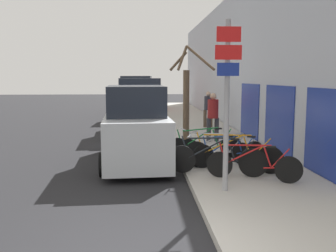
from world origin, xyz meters
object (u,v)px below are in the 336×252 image
(bicycle_3, at_px, (229,152))
(bicycle_1, at_px, (217,159))
(signpost, at_px, (227,98))
(parked_car_2, at_px, (137,100))
(street_tree, at_px, (187,101))
(bicycle_0, at_px, (253,165))
(bicycle_5, at_px, (205,146))
(parked_car_3, at_px, (141,97))
(pedestrian_far, at_px, (208,107))
(bicycle_4, at_px, (215,149))
(pedestrian_near, at_px, (213,114))
(bicycle_2, at_px, (232,155))
(parked_car_1, at_px, (138,109))
(parked_car_0, at_px, (136,128))

(bicycle_3, bearing_deg, bicycle_1, 134.47)
(signpost, bearing_deg, parked_car_2, 97.62)
(street_tree, bearing_deg, bicycle_1, -85.57)
(bicycle_0, bearing_deg, bicycle_5, 41.48)
(parked_car_2, xyz_separation_m, parked_car_3, (0.26, 5.40, -0.11))
(signpost, distance_m, parked_car_2, 15.10)
(parked_car_3, bearing_deg, pedestrian_far, -74.87)
(bicycle_0, bearing_deg, bicycle_4, 37.86)
(parked_car_2, height_order, pedestrian_near, parked_car_2)
(signpost, distance_m, bicycle_2, 2.33)
(signpost, height_order, parked_car_2, signpost)
(bicycle_0, distance_m, street_tree, 4.57)
(signpost, height_order, pedestrian_far, signpost)
(parked_car_1, distance_m, pedestrian_far, 3.46)
(bicycle_1, height_order, bicycle_2, bicycle_2)
(signpost, distance_m, pedestrian_near, 6.19)
(parked_car_3, height_order, pedestrian_far, parked_car_3)
(parked_car_0, height_order, parked_car_3, parked_car_3)
(signpost, height_order, bicycle_5, signpost)
(bicycle_3, xyz_separation_m, parked_car_1, (-2.48, 6.81, 0.61))
(signpost, xyz_separation_m, bicycle_4, (0.31, 2.64, -1.58))
(bicycle_3, height_order, parked_car_3, parked_car_3)
(parked_car_1, xyz_separation_m, street_tree, (1.66, -3.98, 0.59))
(parked_car_2, bearing_deg, parked_car_3, 91.13)
(bicycle_4, distance_m, parked_car_1, 6.75)
(pedestrian_far, bearing_deg, parked_car_3, 105.90)
(signpost, bearing_deg, street_tree, 92.53)
(bicycle_4, relative_size, parked_car_1, 0.40)
(bicycle_0, height_order, bicycle_5, bicycle_5)
(parked_car_3, relative_size, pedestrian_far, 2.67)
(parked_car_1, height_order, parked_car_2, parked_car_2)
(bicycle_4, xyz_separation_m, pedestrian_near, (0.58, 3.42, 0.67))
(parked_car_1, bearing_deg, pedestrian_near, -50.30)
(parked_car_0, distance_m, pedestrian_near, 3.96)
(signpost, bearing_deg, bicycle_3, 74.71)
(bicycle_2, bearing_deg, bicycle_4, 40.05)
(bicycle_3, distance_m, pedestrian_far, 7.89)
(bicycle_1, distance_m, parked_car_2, 13.86)
(bicycle_3, bearing_deg, street_tree, 0.11)
(bicycle_0, distance_m, pedestrian_near, 5.38)
(bicycle_0, height_order, bicycle_1, bicycle_1)
(bicycle_1, bearing_deg, parked_car_0, 62.83)
(bicycle_2, bearing_deg, bicycle_5, 46.42)
(bicycle_5, bearing_deg, signpost, 165.44)
(pedestrian_near, distance_m, street_tree, 1.62)
(bicycle_0, height_order, parked_car_0, parked_car_0)
(bicycle_0, relative_size, parked_car_2, 0.48)
(bicycle_3, bearing_deg, bicycle_0, 172.28)
(parked_car_1, bearing_deg, parked_car_3, 85.57)
(pedestrian_near, xyz_separation_m, pedestrian_far, (0.53, 3.94, -0.05))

